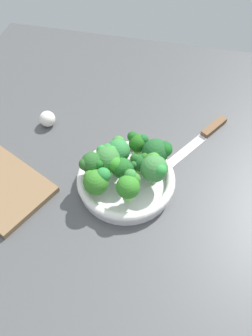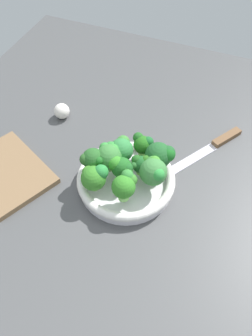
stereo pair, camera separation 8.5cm
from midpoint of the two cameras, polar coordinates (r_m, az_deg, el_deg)
ground_plane at (r=92.84cm, az=-0.53°, el=-2.60°), size 130.00×130.00×2.50cm
bowl at (r=89.34cm, az=-2.73°, el=-2.18°), size 24.44×24.44×3.99cm
broccoli_floret_0 at (r=86.08cm, az=-5.69°, el=1.24°), size 7.29×7.29×7.24cm
broccoli_floret_1 at (r=87.62cm, az=2.29°, el=2.57°), size 7.37×6.60×7.10cm
broccoli_floret_2 at (r=83.84cm, az=1.62°, el=-0.03°), size 6.58×7.17×7.42cm
broccoli_floret_3 at (r=84.90cm, az=-3.41°, el=-0.21°), size 5.86×5.09×5.86cm
broccoli_floret_4 at (r=90.29cm, az=-0.75°, el=3.99°), size 5.51×4.63×5.75cm
broccoli_floret_5 at (r=80.66cm, az=-2.55°, el=-2.97°), size 5.47×6.51×7.11cm
broccoli_floret_6 at (r=88.22cm, az=-4.17°, el=2.65°), size 5.98×7.39×6.66cm
broccoli_floret_7 at (r=85.27cm, az=-8.37°, el=0.51°), size 5.82×5.31×7.13cm
broccoli_floret_8 at (r=82.73cm, az=-7.66°, el=-2.21°), size 6.27×5.97×6.87cm
broccoli_floret_9 at (r=85.99cm, az=-0.66°, el=0.58°), size 4.73×4.64×5.46cm
knife at (r=103.04cm, az=9.92°, el=4.96°), size 16.35×23.70×1.50cm
cutting_board at (r=96.11cm, az=-21.52°, el=-3.12°), size 28.17×25.56×1.60cm
garlic_bulb at (r=107.29cm, az=-14.63°, el=7.44°), size 4.58×4.58×4.58cm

